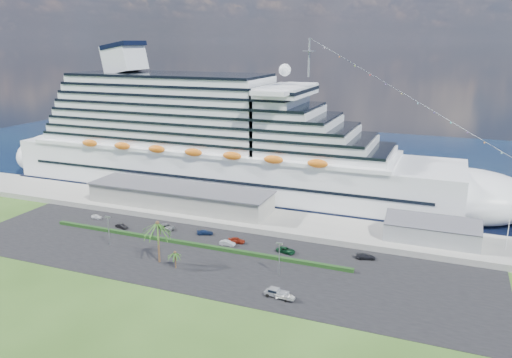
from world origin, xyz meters
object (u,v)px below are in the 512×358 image
at_px(pickup_truck, 276,292).
at_px(boat_trailer, 285,296).
at_px(parked_car_3, 205,232).
at_px(cruise_ship, 221,147).

relative_size(pickup_truck, boat_trailer, 1.01).
bearing_deg(parked_car_3, pickup_truck, -154.96).
relative_size(cruise_ship, pickup_truck, 35.84).
distance_m(parked_car_3, pickup_truck, 40.32).
relative_size(cruise_ship, parked_car_3, 42.33).
distance_m(cruise_ship, parked_car_3, 44.80).
xyz_separation_m(parked_car_3, pickup_truck, (30.66, -26.19, 0.36)).
bearing_deg(boat_trailer, pickup_truck, 164.13).
height_order(parked_car_3, pickup_truck, pickup_truck).
height_order(cruise_ship, boat_trailer, cruise_ship).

